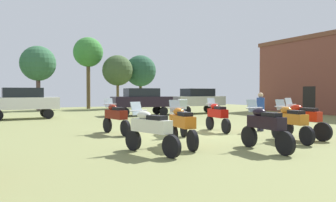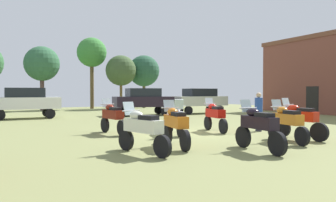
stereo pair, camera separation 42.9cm
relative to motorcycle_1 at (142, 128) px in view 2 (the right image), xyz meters
name	(u,v)px [view 2 (the right image)]	position (x,y,z in m)	size (l,w,h in m)	color
ground_plane	(181,133)	(3.24, 3.76, -0.72)	(44.00, 52.00, 0.02)	olive
motorcycle_1	(142,128)	(0.00, 0.00, 0.00)	(0.85, 2.14, 1.45)	black
motorcycle_2	(113,116)	(0.49, 4.60, 0.01)	(0.69, 2.17, 1.47)	black
motorcycle_3	(258,126)	(3.19, -1.11, 0.02)	(0.62, 2.19, 1.50)	black
motorcycle_5	(175,117)	(2.75, 3.37, 0.00)	(0.78, 2.22, 1.45)	black
motorcycle_8	(287,122)	(5.21, -0.23, 0.01)	(0.66, 2.11, 1.47)	black
motorcycle_9	(299,119)	(6.23, 0.16, 0.03)	(0.63, 2.19, 1.51)	black
motorcycle_11	(215,115)	(4.74, 3.44, 0.01)	(0.65, 2.13, 1.46)	black
motorcycle_12	(175,124)	(1.35, 0.61, 0.01)	(0.64, 2.21, 1.47)	black
car_1	(143,100)	(5.62, 14.17, 0.46)	(4.44, 2.16, 2.00)	black
car_3	(25,101)	(-2.42, 14.70, 0.46)	(4.35, 1.92, 2.00)	black
car_4	(200,99)	(10.49, 14.14, 0.46)	(4.33, 1.88, 2.00)	black
person_1	(259,109)	(6.52, 2.68, 0.28)	(0.40, 0.40, 1.71)	#2F3140
tree_1	(42,64)	(-0.53, 24.28, 3.63)	(3.24, 3.24, 6.00)	#503937
tree_2	(144,71)	(9.91, 24.79, 3.29)	(3.37, 3.37, 5.71)	#4C4C2D
tree_3	(92,53)	(4.38, 25.35, 5.01)	(3.02, 3.02, 7.31)	brown
tree_7	(121,71)	(7.06, 24.00, 3.21)	(3.12, 3.12, 5.50)	brown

